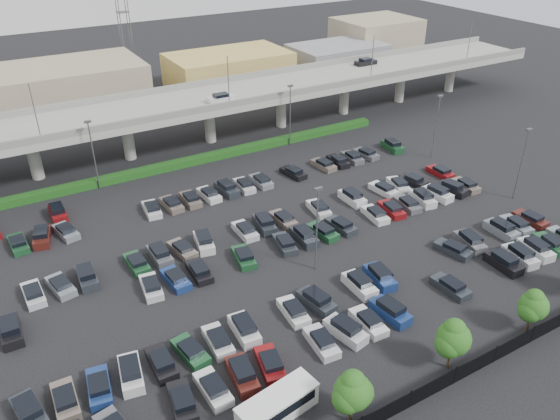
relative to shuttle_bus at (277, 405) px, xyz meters
name	(u,v)px	position (x,y,z in m)	size (l,w,h in m)	color
ground	(280,236)	(13.73, 23.25, -1.22)	(280.00, 280.00, 0.00)	black
overpass	(178,108)	(13.48, 55.24, 5.75)	(150.00, 13.00, 15.80)	gray
hedge	(200,159)	(13.73, 48.25, -0.67)	(66.00, 1.60, 1.10)	#1B4213
fence	(446,381)	(13.68, -4.75, -0.32)	(70.00, 0.10, 2.00)	black
tree_row	(444,344)	(14.43, -3.28, 2.30)	(65.07, 3.66, 5.94)	#332316
shuttle_bus	(277,405)	(0.00, 0.00, 0.00)	(7.25, 3.42, 2.24)	white
parked_cars	(291,247)	(13.17, 19.54, -0.60)	(63.00, 41.67, 1.67)	silver
light_poles	(241,193)	(9.61, 25.25, 5.02)	(66.90, 48.38, 10.30)	#545459
distant_buildings	(185,72)	(26.11, 85.06, 2.53)	(138.00, 24.00, 9.00)	gray
comm_tower	(122,9)	(17.73, 97.25, 14.39)	(2.40, 2.40, 30.00)	#545459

